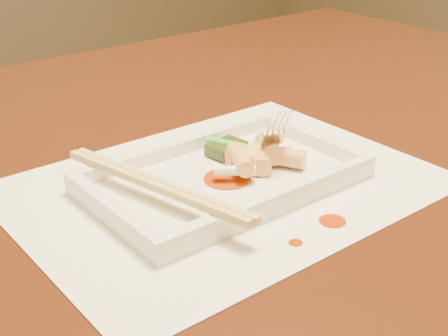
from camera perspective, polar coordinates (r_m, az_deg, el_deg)
table at (r=0.74m, az=-2.55°, el=-5.49°), size 1.40×0.90×0.75m
placemat at (r=0.61m, az=0.00°, el=-1.58°), size 0.40×0.30×0.00m
sauce_splatter_a at (r=0.56m, az=9.88°, el=-4.80°), size 0.02×0.02×0.00m
sauce_splatter_b at (r=0.52m, az=6.57°, el=-6.79°), size 0.01×0.01×0.00m
plate_base at (r=0.61m, az=0.00°, el=-1.19°), size 0.26×0.16×0.01m
plate_rim_far at (r=0.66m, az=-4.02°, el=1.94°), size 0.26×0.01×0.01m
plate_rim_near at (r=0.56m, az=4.78°, el=-2.86°), size 0.26×0.01×0.01m
plate_rim_left at (r=0.54m, az=-10.27°, el=-3.81°), size 0.01×0.14×0.01m
plate_rim_right at (r=0.68m, az=8.17°, el=2.58°), size 0.01×0.14×0.01m
veg_piece at (r=0.65m, az=0.21°, el=1.82°), size 0.04×0.03×0.01m
scallion_white at (r=0.59m, az=0.99°, el=-0.23°), size 0.04×0.03×0.01m
scallion_green at (r=0.64m, az=1.82°, el=1.86°), size 0.04×0.08×0.01m
chopstick_a at (r=0.56m, az=-6.60°, el=-1.58°), size 0.06×0.21×0.01m
chopstick_b at (r=0.56m, az=-5.91°, el=-1.35°), size 0.06×0.21×0.01m
fork at (r=0.63m, az=3.96°, el=7.48°), size 0.09×0.10×0.14m
sauce_blob_0 at (r=0.60m, az=0.31°, el=-0.98°), size 0.05×0.05×0.00m
rice_cake_0 at (r=0.63m, az=2.41°, el=1.22°), size 0.05×0.03×0.02m
rice_cake_1 at (r=0.63m, az=5.61°, el=0.99°), size 0.04×0.04×0.02m
rice_cake_2 at (r=0.61m, az=1.48°, el=0.81°), size 0.04×0.05×0.02m
rice_cake_3 at (r=0.63m, az=3.45°, el=0.97°), size 0.05×0.05×0.02m
rice_cake_4 at (r=0.63m, az=4.05°, el=0.98°), size 0.05×0.04×0.02m
rice_cake_5 at (r=0.63m, az=4.12°, el=1.93°), size 0.04×0.05×0.02m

